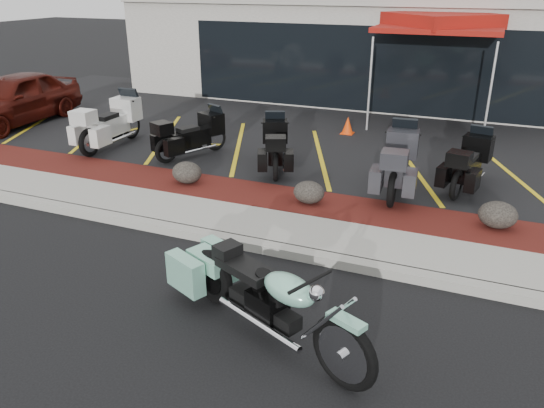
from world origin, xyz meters
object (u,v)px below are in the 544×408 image
at_px(touring_white, 130,114).
at_px(parked_car, 13,99).
at_px(hero_cruiser, 345,344).
at_px(traffic_cone, 348,125).
at_px(popup_canopy, 441,24).

relative_size(touring_white, parked_car, 0.53).
relative_size(hero_cruiser, traffic_cone, 6.99).
bearing_deg(popup_canopy, parked_car, -133.29).
xyz_separation_m(touring_white, popup_canopy, (7.15, 4.80, 2.13)).
relative_size(touring_white, traffic_cone, 5.00).
bearing_deg(parked_car, hero_cruiser, -32.91).
bearing_deg(popup_canopy, hero_cruiser, -63.69).
distance_m(hero_cruiser, traffic_cone, 9.82).
distance_m(touring_white, traffic_cone, 5.87).
height_order(touring_white, parked_car, parked_car).
bearing_deg(touring_white, traffic_cone, -63.43).
bearing_deg(traffic_cone, popup_canopy, 47.47).
height_order(hero_cruiser, traffic_cone, hero_cruiser).
bearing_deg(hero_cruiser, popup_canopy, 116.93).
bearing_deg(parked_car, popup_canopy, 20.29).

